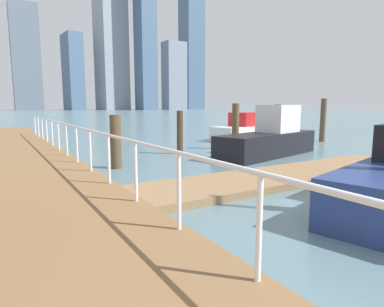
% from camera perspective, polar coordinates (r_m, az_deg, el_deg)
% --- Properties ---
extents(ground_plane, '(300.00, 300.00, 0.00)m').
position_cam_1_polar(ground_plane, '(19.49, -15.59, 1.98)').
color(ground_plane, slate).
extents(floating_dock, '(10.28, 2.00, 0.18)m').
position_cam_1_polar(floating_dock, '(9.58, 15.34, -3.84)').
color(floating_dock, '#93704C').
rests_on(floating_dock, ground_plane).
extents(boardwalk_railing, '(0.06, 26.42, 1.08)m').
position_cam_1_polar(boardwalk_railing, '(7.92, -16.03, 1.98)').
color(boardwalk_railing, white).
rests_on(boardwalk_railing, boardwalk).
extents(dock_piling_0, '(0.27, 0.27, 1.85)m').
position_cam_1_polar(dock_piling_0, '(13.93, -2.12, 3.66)').
color(dock_piling_0, '#473826').
rests_on(dock_piling_0, ground_plane).
extents(dock_piling_1, '(0.36, 0.36, 1.77)m').
position_cam_1_polar(dock_piling_1, '(11.03, -13.14, 1.99)').
color(dock_piling_1, brown).
rests_on(dock_piling_1, ground_plane).
extents(dock_piling_2, '(0.27, 0.27, 2.11)m').
position_cam_1_polar(dock_piling_2, '(13.89, 14.66, 3.92)').
color(dock_piling_2, brown).
rests_on(dock_piling_2, ground_plane).
extents(dock_piling_3, '(0.32, 0.32, 2.46)m').
position_cam_1_polar(dock_piling_3, '(20.34, 21.85, 5.41)').
color(dock_piling_3, brown).
rests_on(dock_piling_3, ground_plane).
extents(dock_piling_4, '(0.34, 0.34, 2.16)m').
position_cam_1_polar(dock_piling_4, '(15.57, 7.57, 4.66)').
color(dock_piling_4, brown).
rests_on(dock_piling_4, ground_plane).
extents(moored_boat_0, '(5.61, 2.78, 2.09)m').
position_cam_1_polar(moored_boat_0, '(14.00, 13.47, 2.58)').
color(moored_boat_0, black).
rests_on(moored_boat_0, ground_plane).
extents(moored_boat_3, '(7.06, 2.94, 1.65)m').
position_cam_1_polar(moored_boat_3, '(20.78, 11.08, 4.21)').
color(moored_boat_3, white).
rests_on(moored_boat_3, ground_plane).
extents(skyline_tower_2, '(11.06, 8.90, 43.37)m').
position_cam_1_polar(skyline_tower_2, '(158.18, -26.96, 14.62)').
color(skyline_tower_2, slate).
rests_on(skyline_tower_2, ground_plane).
extents(skyline_tower_3, '(7.39, 13.71, 33.36)m').
position_cam_1_polar(skyline_tower_3, '(159.95, -20.03, 13.13)').
color(skyline_tower_3, slate).
rests_on(skyline_tower_3, ground_plane).
extents(skyline_tower_4, '(12.92, 14.52, 74.22)m').
position_cam_1_polar(skyline_tower_4, '(163.82, -14.03, 20.50)').
color(skyline_tower_4, '#8C939E').
rests_on(skyline_tower_4, ground_plane).
extents(skyline_tower_5, '(7.28, 9.96, 83.78)m').
position_cam_1_polar(skyline_tower_5, '(157.87, -8.22, 22.91)').
color(skyline_tower_5, slate).
rests_on(skyline_tower_5, ground_plane).
extents(skyline_tower_6, '(10.44, 8.10, 32.36)m').
position_cam_1_polar(skyline_tower_6, '(164.81, -3.12, 13.28)').
color(skyline_tower_6, gray).
rests_on(skyline_tower_6, ground_plane).
extents(skyline_tower_7, '(10.97, 13.49, 89.96)m').
position_cam_1_polar(skyline_tower_7, '(193.30, -0.09, 21.21)').
color(skyline_tower_7, slate).
rests_on(skyline_tower_7, ground_plane).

